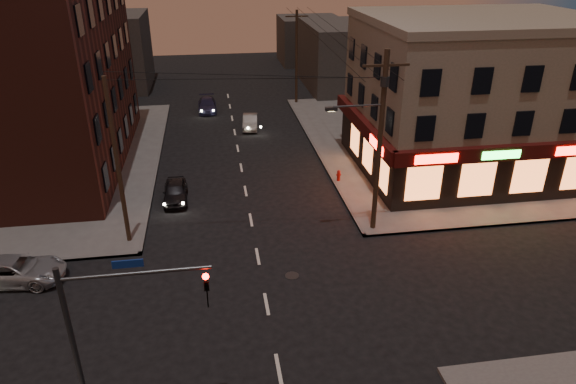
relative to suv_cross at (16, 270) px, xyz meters
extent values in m
plane|color=black|center=(11.69, -3.58, -0.64)|extent=(120.00, 120.00, 0.00)
cube|color=#514F4C|center=(29.69, 15.42, -0.56)|extent=(24.00, 28.00, 0.15)
cube|color=gray|center=(27.69, 9.92, 4.51)|extent=(15.00, 12.00, 10.00)
cube|color=gray|center=(27.69, 9.92, 9.76)|extent=(15.20, 12.20, 0.50)
cube|color=black|center=(27.69, 3.97, 1.21)|extent=(15.12, 0.25, 3.40)
cube|color=black|center=(20.24, 9.92, 1.21)|extent=(0.25, 12.12, 3.40)
cube|color=#3A0B09|center=(27.69, 3.67, 3.01)|extent=(15.60, 0.50, 0.90)
cube|color=#3A0B09|center=(19.94, 9.92, 3.01)|extent=(0.50, 12.60, 0.90)
cube|color=#FF140C|center=(22.39, 3.40, 3.01)|extent=(2.60, 0.06, 0.55)
cube|color=#FF140C|center=(31.19, 3.40, 3.01)|extent=(2.60, 0.06, 0.55)
cube|color=#26FF3F|center=(26.39, 3.40, 3.01)|extent=(2.40, 0.06, 0.50)
cube|color=#FF140C|center=(19.67, 6.12, 3.01)|extent=(0.06, 2.60, 0.55)
cube|color=orange|center=(27.09, 3.82, 1.31)|extent=(12.40, 0.08, 2.20)
cube|color=orange|center=(20.09, 8.92, 1.31)|extent=(0.08, 8.40, 2.20)
cube|color=#4B1F18|center=(-2.81, 15.42, 6.01)|extent=(12.00, 20.00, 13.00)
cube|color=#3F3D3A|center=(25.69, 34.42, 2.86)|extent=(10.00, 12.00, 7.00)
cube|color=#3F3D3A|center=(-1.31, 38.42, 3.36)|extent=(9.00, 10.00, 8.00)
cube|color=#3F3D3A|center=(23.69, 48.42, 2.36)|extent=(8.00, 8.00, 6.00)
cylinder|color=#382619|center=(18.49, 2.22, 4.51)|extent=(0.28, 0.28, 10.00)
cube|color=#382619|center=(18.49, 2.22, 8.71)|extent=(2.40, 0.12, 0.12)
cylinder|color=#333538|center=(18.49, 2.22, 7.91)|extent=(0.44, 0.44, 0.50)
cylinder|color=#333538|center=(17.19, 2.22, 6.71)|extent=(2.60, 0.10, 0.10)
cube|color=#333538|center=(15.79, 2.22, 6.61)|extent=(0.60, 0.25, 0.18)
cube|color=#FFD88C|center=(15.79, 2.22, 6.51)|extent=(0.35, 0.15, 0.04)
cylinder|color=#382619|center=(18.49, 28.42, 4.01)|extent=(0.26, 0.26, 9.00)
cylinder|color=#382619|center=(4.89, 2.92, 4.01)|extent=(0.24, 0.24, 9.00)
cylinder|color=#333538|center=(5.09, -9.18, 2.56)|extent=(0.18, 0.18, 6.40)
cylinder|color=#333538|center=(7.29, -9.18, 5.36)|extent=(4.40, 0.12, 0.12)
imported|color=black|center=(9.29, -9.18, 4.86)|extent=(0.16, 0.20, 1.00)
sphere|color=#FF0C05|center=(9.29, -9.30, 5.11)|extent=(0.20, 0.20, 0.20)
cube|color=navy|center=(7.09, -9.18, 5.71)|extent=(0.90, 0.05, 0.25)
imported|color=#989BA0|center=(0.00, 0.00, 0.00)|extent=(4.82, 2.66, 1.28)
imported|color=black|center=(7.20, 7.75, -0.01)|extent=(1.54, 3.70, 1.25)
imported|color=slate|center=(13.15, 21.29, -0.04)|extent=(1.65, 3.74, 1.19)
imported|color=#1D1D3A|center=(9.44, 27.14, -0.02)|extent=(1.74, 4.25, 1.23)
cylinder|color=#9F120E|center=(18.09, 8.80, -0.18)|extent=(0.26, 0.26, 0.62)
sphere|color=#9F120E|center=(18.09, 8.80, 0.16)|extent=(0.25, 0.25, 0.25)
cylinder|color=#9F120E|center=(18.09, 8.80, -0.05)|extent=(0.34, 0.17, 0.12)
cylinder|color=#9F120E|center=(18.09, 8.80, -0.05)|extent=(0.17, 0.34, 0.12)
camera|label=1|loc=(9.79, -22.27, 14.08)|focal=32.00mm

